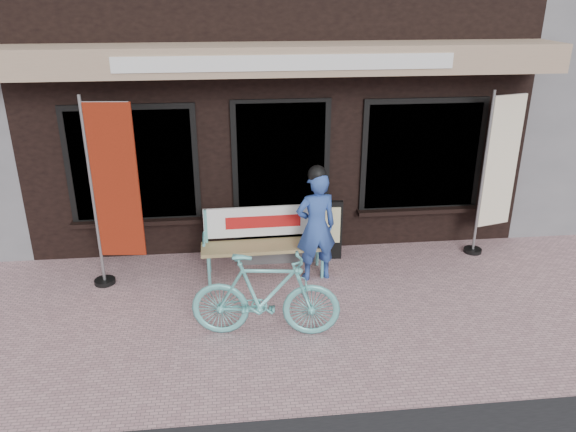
{
  "coord_description": "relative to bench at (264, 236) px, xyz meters",
  "views": [
    {
      "loc": [
        -0.71,
        -5.41,
        3.57
      ],
      "look_at": [
        -0.04,
        0.7,
        1.05
      ],
      "focal_mm": 35.0,
      "sensor_mm": 36.0,
      "label": 1
    }
  ],
  "objects": [
    {
      "name": "nobori_red",
      "position": [
        -1.84,
        -0.12,
        0.73
      ],
      "size": [
        0.72,
        0.29,
        2.43
      ],
      "rotation": [
        0.0,
        0.0,
        -0.1
      ],
      "color": "gray",
      "rests_on": "ground"
    },
    {
      "name": "bicycle",
      "position": [
        -0.09,
        -1.47,
        -0.04
      ],
      "size": [
        1.66,
        0.67,
        0.97
      ],
      "primitive_type": "imported",
      "rotation": [
        0.0,
        0.0,
        1.44
      ],
      "color": "#64C3C1",
      "rests_on": "ground"
    },
    {
      "name": "nobori_cream",
      "position": [
        3.27,
        0.33,
        0.68
      ],
      "size": [
        0.69,
        0.31,
        2.33
      ],
      "rotation": [
        0.0,
        0.0,
        0.26
      ],
      "color": "gray",
      "rests_on": "ground"
    },
    {
      "name": "person",
      "position": [
        0.65,
        -0.24,
        0.23
      ],
      "size": [
        0.58,
        0.43,
        1.55
      ],
      "rotation": [
        0.0,
        0.0,
        0.16
      ],
      "color": "#2E4D9F",
      "rests_on": "ground"
    },
    {
      "name": "storefront",
      "position": [
        0.29,
        3.65,
        2.46
      ],
      "size": [
        7.0,
        6.77,
        6.0
      ],
      "color": "black",
      "rests_on": "ground"
    },
    {
      "name": "bench",
      "position": [
        0.0,
        0.0,
        0.0
      ],
      "size": [
        1.67,
        0.47,
        0.9
      ],
      "rotation": [
        0.0,
        0.0,
        0.02
      ],
      "color": "#64C3C1",
      "rests_on": "ground"
    },
    {
      "name": "menu_stand",
      "position": [
        0.89,
        0.31,
        -0.09
      ],
      "size": [
        0.43,
        0.13,
        0.86
      ],
      "rotation": [
        0.0,
        0.0,
        -0.08
      ],
      "color": "black",
      "rests_on": "ground"
    },
    {
      "name": "ground",
      "position": [
        0.29,
        -1.31,
        -0.53
      ],
      "size": [
        70.0,
        70.0,
        0.0
      ],
      "primitive_type": "plane",
      "color": "#B98E92",
      "rests_on": "ground"
    }
  ]
}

